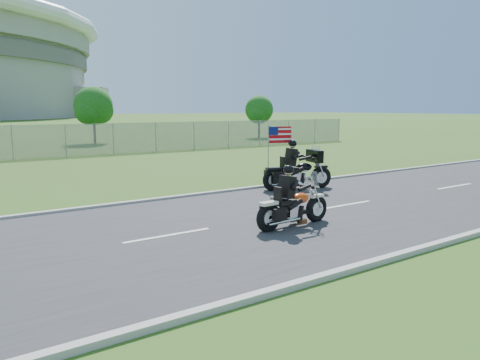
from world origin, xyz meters
TOP-DOWN VIEW (x-y plane):
  - ground at (0.00, 0.00)m, footprint 420.00×420.00m
  - road at (0.00, 0.00)m, footprint 120.00×8.00m
  - curb_north at (0.00, 4.05)m, footprint 120.00×0.18m
  - curb_south at (0.00, -4.05)m, footprint 120.00×0.18m
  - tree_fence_near at (6.04, 30.04)m, footprint 3.52×3.28m
  - tree_fence_far at (22.04, 28.03)m, footprint 3.08×2.87m
  - motorcycle_lead at (0.96, -1.00)m, footprint 2.40×0.64m
  - motorcycle_follow at (4.72, 3.01)m, footprint 2.72×1.23m

SIDE VIEW (x-z plane):
  - ground at x=0.00m, z-range 0.00..0.00m
  - road at x=0.00m, z-range 0.00..0.04m
  - curb_north at x=0.00m, z-range -0.01..0.11m
  - curb_south at x=0.00m, z-range -0.01..0.11m
  - motorcycle_lead at x=0.96m, z-range -0.29..1.32m
  - motorcycle_follow at x=4.72m, z-range -0.52..1.79m
  - tree_fence_far at x=22.04m, z-range 0.54..4.74m
  - tree_fence_near at x=6.04m, z-range 0.60..5.35m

